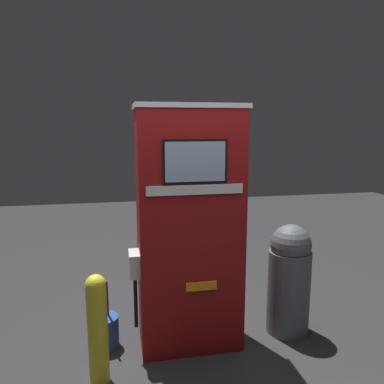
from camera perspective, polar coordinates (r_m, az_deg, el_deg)
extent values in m
plane|color=#2D2D30|center=(3.57, 0.43, -23.85)|extent=(14.00, 14.00, 0.00)
cube|color=maroon|center=(3.50, -0.41, -13.39)|extent=(0.90, 0.50, 1.20)
cube|color=maroon|center=(3.23, -0.44, 4.25)|extent=(0.90, 0.50, 0.93)
cube|color=silver|center=(3.22, -0.45, 12.89)|extent=(0.93, 0.53, 0.04)
cube|color=black|center=(2.97, 0.50, 4.64)|extent=(0.52, 0.01, 0.35)
cube|color=#9EB2D1|center=(2.97, 0.52, 4.63)|extent=(0.49, 0.01, 0.32)
cube|color=silver|center=(3.00, 0.51, 0.35)|extent=(0.79, 0.02, 0.08)
cube|color=orange|center=(3.25, 1.44, -14.14)|extent=(0.26, 0.02, 0.07)
cube|color=silver|center=(3.27, -8.78, -10.74)|extent=(0.09, 0.23, 0.20)
cylinder|color=black|center=(3.32, -8.57, -16.34)|extent=(0.03, 0.03, 0.44)
cylinder|color=yellow|center=(3.18, -14.16, -20.25)|extent=(0.16, 0.16, 0.81)
sphere|color=yellow|center=(2.99, -14.50, -13.51)|extent=(0.16, 0.16, 0.16)
cylinder|color=#51565B|center=(3.87, 14.49, -14.48)|extent=(0.41, 0.41, 0.82)
sphere|color=#51565B|center=(3.70, 14.82, -7.76)|extent=(0.39, 0.39, 0.39)
cylinder|color=#1E478C|center=(3.72, -13.23, -20.03)|extent=(0.26, 0.26, 0.29)
cylinder|color=black|center=(3.57, -12.79, -15.60)|extent=(0.02, 0.10, 0.38)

